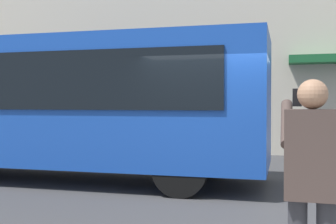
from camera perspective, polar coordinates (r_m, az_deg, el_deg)
name	(u,v)px	position (r m, az deg, el deg)	size (l,w,h in m)	color
ground_plane	(217,195)	(8.03, 6.49, -10.85)	(60.00, 60.00, 0.00)	#38383A
red_bus	(58,103)	(9.76, -14.34, 1.21)	(9.05, 2.54, 3.08)	#1947AD
pedestrian_photographer	(313,176)	(3.36, 18.59, -8.02)	(0.53, 0.52, 1.70)	#2D2D33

